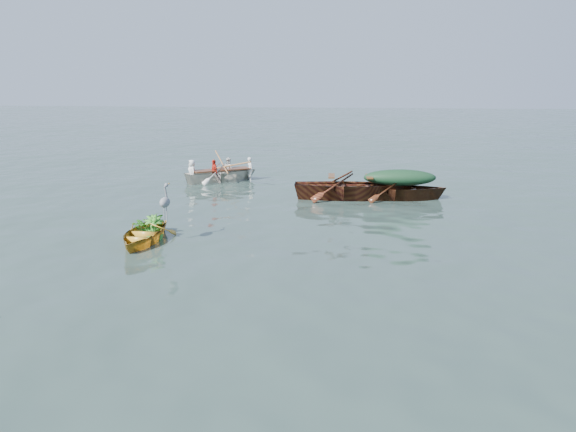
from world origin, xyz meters
name	(u,v)px	position (x,y,z in m)	size (l,w,h in m)	color
ground	(276,252)	(0.00, 0.00, 0.00)	(140.00, 140.00, 0.00)	#2D4039
yellow_dinghy	(143,242)	(-3.21, 0.39, 0.00)	(1.20, 2.76, 0.72)	gold
green_tarp_boat	(399,199)	(3.06, 6.14, 0.00)	(1.30, 4.17, 0.96)	#4B2A11
open_wooden_boat	(350,199)	(1.50, 6.00, 0.00)	(1.54, 4.94, 1.19)	#5F3017
rowed_boat	(222,181)	(-3.36, 8.63, 0.00)	(1.17, 3.91, 0.91)	white
green_tarp_cover	(400,176)	(3.06, 6.14, 0.74)	(0.71, 2.29, 0.52)	black
thwart_benches	(350,180)	(1.50, 6.00, 0.61)	(0.92, 2.47, 0.04)	#502C12
heron	(165,208)	(-2.66, 0.46, 0.82)	(0.28, 0.40, 0.92)	gray
dinghy_weeds	(150,210)	(-3.21, 0.94, 0.66)	(0.70, 0.90, 0.60)	#286B1C
rowers	(221,159)	(-3.36, 8.63, 0.83)	(1.06, 2.74, 0.76)	silver
oars	(222,169)	(-3.36, 8.63, 0.48)	(2.60, 0.60, 0.06)	#946238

